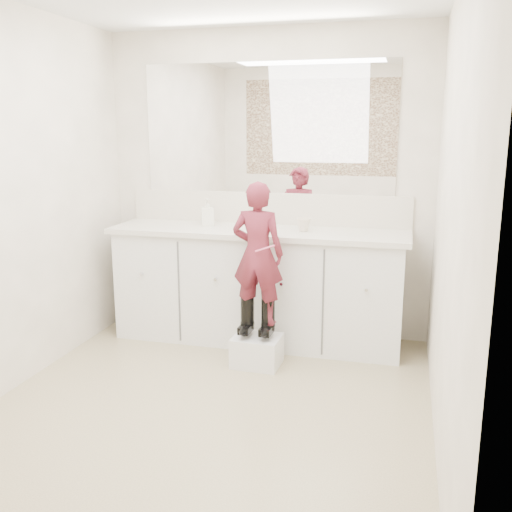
# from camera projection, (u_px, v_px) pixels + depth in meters

# --- Properties ---
(floor) EXTENTS (3.00, 3.00, 0.00)m
(floor) POSITION_uv_depth(u_px,v_px,m) (206.00, 410.00, 3.39)
(floor) COLOR #847756
(floor) RESTS_ON ground
(wall_back) EXTENTS (2.60, 0.00, 2.60)m
(wall_back) POSITION_uv_depth(u_px,v_px,m) (267.00, 185.00, 4.55)
(wall_back) COLOR beige
(wall_back) RESTS_ON floor
(wall_front) EXTENTS (2.60, 0.00, 2.60)m
(wall_front) POSITION_uv_depth(u_px,v_px,m) (31.00, 278.00, 1.72)
(wall_front) COLOR beige
(wall_front) RESTS_ON floor
(wall_left) EXTENTS (0.00, 3.00, 3.00)m
(wall_left) POSITION_uv_depth(u_px,v_px,m) (0.00, 203.00, 3.46)
(wall_left) COLOR beige
(wall_left) RESTS_ON floor
(wall_right) EXTENTS (0.00, 3.00, 3.00)m
(wall_right) POSITION_uv_depth(u_px,v_px,m) (451.00, 220.00, 2.81)
(wall_right) COLOR beige
(wall_right) RESTS_ON floor
(vanity_cabinet) EXTENTS (2.20, 0.55, 0.85)m
(vanity_cabinet) POSITION_uv_depth(u_px,v_px,m) (258.00, 287.00, 4.46)
(vanity_cabinet) COLOR silver
(vanity_cabinet) RESTS_ON floor
(countertop) EXTENTS (2.28, 0.58, 0.04)m
(countertop) POSITION_uv_depth(u_px,v_px,m) (258.00, 232.00, 4.34)
(countertop) COLOR beige
(countertop) RESTS_ON vanity_cabinet
(backsplash) EXTENTS (2.28, 0.03, 0.25)m
(backsplash) POSITION_uv_depth(u_px,v_px,m) (266.00, 208.00, 4.57)
(backsplash) COLOR beige
(backsplash) RESTS_ON countertop
(mirror) EXTENTS (2.00, 0.02, 1.00)m
(mirror) POSITION_uv_depth(u_px,v_px,m) (267.00, 128.00, 4.44)
(mirror) COLOR white
(mirror) RESTS_ON wall_back
(dot_panel) EXTENTS (2.00, 0.01, 1.20)m
(dot_panel) POSITION_uv_depth(u_px,v_px,m) (19.00, 124.00, 1.63)
(dot_panel) COLOR #472819
(dot_panel) RESTS_ON wall_front
(faucet) EXTENTS (0.08, 0.08, 0.10)m
(faucet) POSITION_uv_depth(u_px,v_px,m) (263.00, 219.00, 4.49)
(faucet) COLOR silver
(faucet) RESTS_ON countertop
(cup) EXTENTS (0.14, 0.14, 0.10)m
(cup) POSITION_uv_depth(u_px,v_px,m) (304.00, 225.00, 4.25)
(cup) COLOR beige
(cup) RESTS_ON countertop
(soap_bottle) EXTENTS (0.13, 0.13, 0.21)m
(soap_bottle) POSITION_uv_depth(u_px,v_px,m) (207.00, 212.00, 4.50)
(soap_bottle) COLOR white
(soap_bottle) RESTS_ON countertop
(step_stool) EXTENTS (0.34, 0.28, 0.21)m
(step_stool) POSITION_uv_depth(u_px,v_px,m) (257.00, 351.00, 4.03)
(step_stool) COLOR silver
(step_stool) RESTS_ON floor
(boot_left) EXTENTS (0.11, 0.19, 0.27)m
(boot_left) POSITION_uv_depth(u_px,v_px,m) (247.00, 316.00, 4.01)
(boot_left) COLOR black
(boot_left) RESTS_ON step_stool
(boot_right) EXTENTS (0.11, 0.19, 0.27)m
(boot_right) POSITION_uv_depth(u_px,v_px,m) (268.00, 318.00, 3.97)
(boot_right) COLOR black
(boot_right) RESTS_ON step_stool
(toddler) EXTENTS (0.37, 0.25, 0.99)m
(toddler) POSITION_uv_depth(u_px,v_px,m) (258.00, 254.00, 3.89)
(toddler) COLOR #9F3144
(toddler) RESTS_ON step_stool
(toothbrush) EXTENTS (0.14, 0.02, 0.06)m
(toothbrush) POSITION_uv_depth(u_px,v_px,m) (265.00, 248.00, 3.79)
(toothbrush) COLOR #EB5B83
(toothbrush) RESTS_ON toddler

